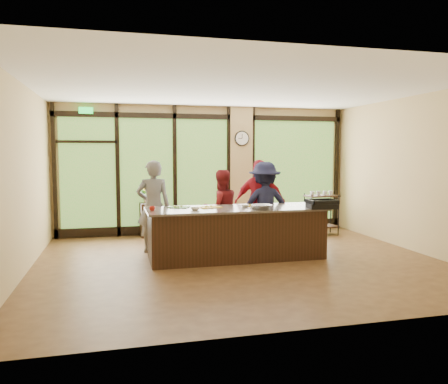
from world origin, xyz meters
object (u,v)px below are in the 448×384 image
roasting_pan (322,206)px  bar_cart (321,208)px  island_base (236,234)px  flower_stand (149,220)px  cook_right (265,205)px  cook_left (153,206)px

roasting_pan → bar_cart: size_ratio=0.48×
island_base → flower_stand: bearing=119.4°
cook_right → roasting_pan: cook_right is taller
island_base → bar_cart: 3.08m
flower_stand → bar_cart: size_ratio=0.75×
island_base → cook_right: (0.78, 0.67, 0.42)m
cook_right → flower_stand: cook_right is taller
cook_right → bar_cart: bearing=-143.0°
island_base → cook_left: bearing=148.5°
cook_right → roasting_pan: 1.32m
cook_right → bar_cart: cook_right is taller
flower_stand → roasting_pan: bearing=-50.3°
cook_left → roasting_pan: 3.15m
island_base → bar_cart: (2.54, 1.73, 0.17)m
flower_stand → cook_right: bearing=-44.2°
bar_cart → flower_stand: bearing=164.5°
cook_left → bar_cart: bearing=-165.3°
cook_right → bar_cart: size_ratio=1.68×
cook_left → flower_stand: size_ratio=2.30×
bar_cart → cook_left: bearing=-172.7°
bar_cart → cook_right: bearing=-154.1°
cook_left → flower_stand: bearing=-88.6°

